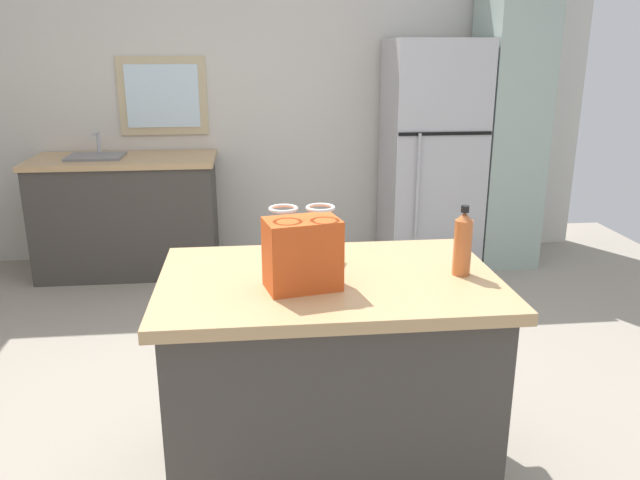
{
  "coord_description": "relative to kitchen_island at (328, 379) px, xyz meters",
  "views": [
    {
      "loc": [
        -0.19,
        -2.53,
        1.69
      ],
      "look_at": [
        0.08,
        -0.04,
        0.92
      ],
      "focal_mm": 35.51,
      "sensor_mm": 36.0,
      "label": 1
    }
  ],
  "objects": [
    {
      "name": "small_box",
      "position": [
        -0.04,
        0.18,
        0.51
      ],
      "size": [
        0.16,
        0.17,
        0.15
      ],
      "primitive_type": "cube",
      "rotation": [
        0.0,
        0.0,
        -0.34
      ],
      "color": "beige",
      "rests_on": "kitchen_island"
    },
    {
      "name": "ground",
      "position": [
        -0.08,
        0.34,
        -0.44
      ],
      "size": [
        6.44,
        6.44,
        0.0
      ],
      "primitive_type": "plane",
      "color": "#9E9384"
    },
    {
      "name": "sink_counter",
      "position": [
        -1.23,
        2.63,
        0.02
      ],
      "size": [
        1.36,
        0.66,
        1.08
      ],
      "color": "#423D38",
      "rests_on": "ground"
    },
    {
      "name": "bottle",
      "position": [
        0.5,
        -0.03,
        0.55
      ],
      "size": [
        0.07,
        0.07,
        0.27
      ],
      "color": "#C66633",
      "rests_on": "kitchen_island"
    },
    {
      "name": "kitchen_island",
      "position": [
        0.0,
        0.0,
        0.0
      ],
      "size": [
        1.26,
        0.83,
        0.87
      ],
      "color": "#423D38",
      "rests_on": "ground"
    },
    {
      "name": "tall_cabinet",
      "position": [
        1.73,
        2.61,
        0.71
      ],
      "size": [
        0.45,
        0.63,
        2.29
      ],
      "color": "#9EB2A8",
      "rests_on": "ground"
    },
    {
      "name": "refrigerator",
      "position": [
        1.13,
        2.61,
        0.43
      ],
      "size": [
        0.71,
        0.7,
        1.75
      ],
      "color": "#B7B7BC",
      "rests_on": "ground"
    },
    {
      "name": "shopping_bag",
      "position": [
        -0.11,
        -0.1,
        0.56
      ],
      "size": [
        0.28,
        0.21,
        0.3
      ],
      "color": "#DB511E",
      "rests_on": "kitchen_island"
    },
    {
      "name": "back_wall",
      "position": [
        -0.09,
        3.02,
        0.91
      ],
      "size": [
        5.19,
        0.13,
        2.7
      ],
      "color": "silver",
      "rests_on": "ground"
    }
  ]
}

